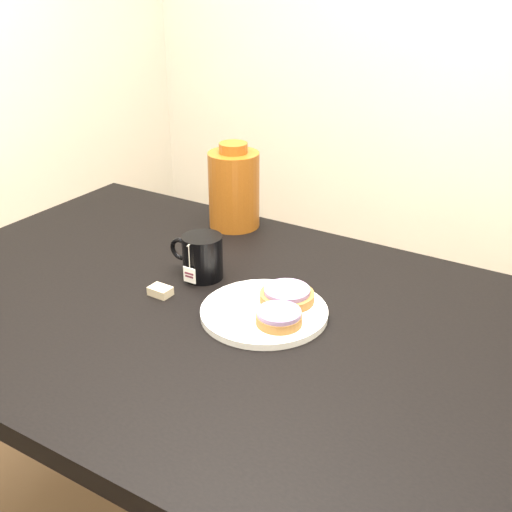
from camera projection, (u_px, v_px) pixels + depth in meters
name	position (u px, v px, depth m)	size (l,w,h in m)	color
table	(220.00, 344.00, 1.30)	(1.40, 0.90, 0.75)	black
plate	(264.00, 311.00, 1.23)	(0.25, 0.25, 0.02)	white
bagel_back	(287.00, 295.00, 1.25)	(0.11, 0.11, 0.03)	brown
bagel_front	(279.00, 317.00, 1.18)	(0.09, 0.09, 0.03)	brown
mug	(202.00, 256.00, 1.36)	(0.13, 0.09, 0.10)	black
teabag_pouch	(160.00, 291.00, 1.30)	(0.04, 0.03, 0.02)	#C6B793
bagel_package	(234.00, 188.00, 1.60)	(0.16, 0.16, 0.22)	#66300D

